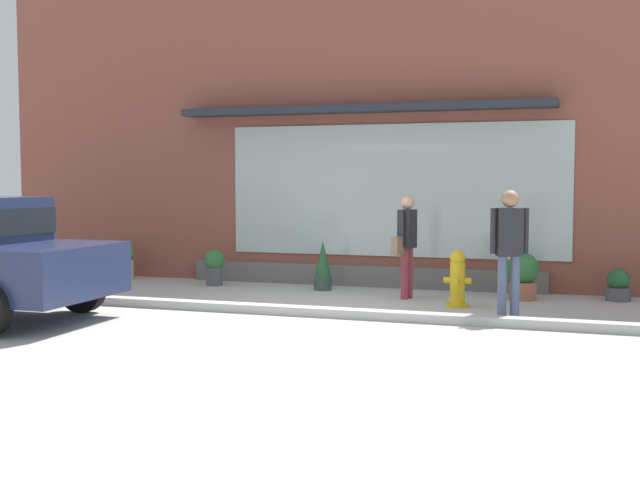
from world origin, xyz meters
name	(u,v)px	position (x,y,z in m)	size (l,w,h in m)	color
ground_plane	(304,313)	(0.00, 0.00, 0.00)	(60.00, 60.00, 0.00)	#B2AFA8
curb_strip	(299,311)	(0.00, -0.20, 0.06)	(14.00, 0.24, 0.12)	#B2B2AD
storefront	(366,133)	(0.01, 3.19, 2.62)	(14.00, 0.81, 5.34)	brown
fire_hydrant	(457,279)	(1.92, 1.19, 0.40)	(0.40, 0.36, 0.82)	gold
pedestrian_with_handbag	(406,240)	(1.04, 1.76, 0.91)	(0.29, 0.63, 1.59)	#8E333D
pedestrian_passerby	(509,243)	(2.71, 0.35, 1.00)	(0.48, 0.30, 1.69)	#475675
potted_plant_corner_tall	(323,266)	(-0.48, 2.29, 0.39)	(0.29, 0.29, 0.82)	#33473D
potted_plant_low_front	(123,259)	(-4.43, 2.55, 0.36)	(0.41, 0.41, 0.70)	#B7B2A3
potted_plant_window_center	(523,275)	(2.75, 2.21, 0.38)	(0.48, 0.48, 0.72)	#9E6042
potted_plant_window_right	(618,285)	(4.13, 2.55, 0.23)	(0.36, 0.36, 0.49)	#4C4C51
potted_plant_by_entrance	(214,266)	(-2.44, 2.26, 0.34)	(0.36, 0.36, 0.62)	#4C4C51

